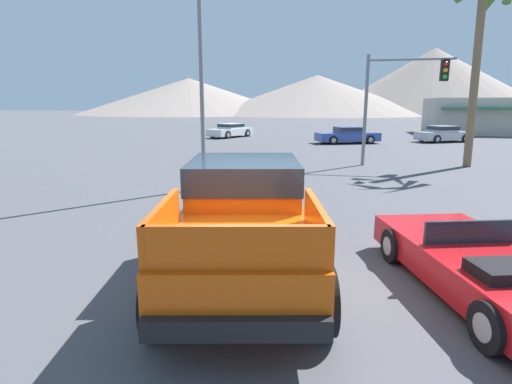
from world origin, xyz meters
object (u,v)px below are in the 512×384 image
parked_car_white (230,130)px  traffic_light_main (401,88)px  parked_car_blue (348,135)px  street_lamp_post (200,33)px  parked_car_silver (443,134)px  palm_tree_tall (485,23)px  orange_pickup_truck (243,214)px  red_convertible_car (489,269)px

parked_car_white → traffic_light_main: bearing=154.4°
parked_car_blue → street_lamp_post: size_ratio=0.57×
parked_car_silver → palm_tree_tall: palm_tree_tall is taller
traffic_light_main → orange_pickup_truck: bearing=-107.0°
parked_car_blue → palm_tree_tall: palm_tree_tall is taller
traffic_light_main → street_lamp_post: bearing=-136.4°
orange_pickup_truck → traffic_light_main: bearing=60.9°
street_lamp_post → palm_tree_tall: (10.49, 7.41, 1.26)m
orange_pickup_truck → parked_car_white: orange_pickup_truck is taller
parked_car_white → parked_car_silver: bearing=-158.4°
red_convertible_car → parked_car_white: bearing=96.2°
parked_car_white → street_lamp_post: (5.03, -21.48, 4.46)m
orange_pickup_truck → red_convertible_car: bearing=-11.1°
red_convertible_car → orange_pickup_truck: bearing=164.3°
parked_car_blue → parked_car_white: 10.70m
orange_pickup_truck → red_convertible_car: orange_pickup_truck is taller
orange_pickup_truck → parked_car_blue: 24.68m
parked_car_white → street_lamp_post: size_ratio=0.55×
parked_car_blue → traffic_light_main: bearing=168.7°
street_lamp_post → palm_tree_tall: 12.91m
parked_car_white → parked_car_silver: 17.35m
parked_car_silver → palm_tree_tall: bearing=-35.5°
red_convertible_car → parked_car_blue: 24.60m
street_lamp_post → palm_tree_tall: size_ratio=1.00×
parked_car_silver → traffic_light_main: traffic_light_main is taller
parked_car_white → palm_tree_tall: 21.72m
street_lamp_post → traffic_light_main: bearing=43.6°
orange_pickup_truck → parked_car_silver: 28.75m
parked_car_blue → street_lamp_post: (-5.05, -17.91, 4.45)m
traffic_light_main → street_lamp_post: 9.97m
orange_pickup_truck → parked_car_blue: size_ratio=1.06×
parked_car_blue → traffic_light_main: traffic_light_main is taller
orange_pickup_truck → palm_tree_tall: size_ratio=0.61×
traffic_light_main → palm_tree_tall: palm_tree_tall is taller
traffic_light_main → red_convertible_car: bearing=-91.4°
parked_car_white → palm_tree_tall: size_ratio=0.55×
street_lamp_post → parked_car_blue: bearing=74.3°
red_convertible_car → parked_car_blue: (-1.77, 24.53, 0.20)m
parked_car_silver → traffic_light_main: size_ratio=0.88×
orange_pickup_truck → street_lamp_post: street_lamp_post is taller
red_convertible_car → palm_tree_tall: size_ratio=0.56×
red_convertible_car → parked_car_silver: parked_car_silver is taller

